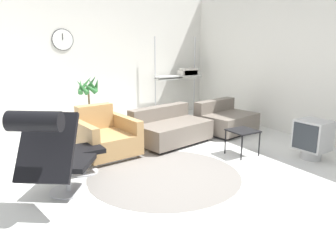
{
  "coord_description": "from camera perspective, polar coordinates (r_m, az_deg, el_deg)",
  "views": [
    {
      "loc": [
        -2.15,
        -3.84,
        1.71
      ],
      "look_at": [
        0.2,
        0.06,
        0.55
      ],
      "focal_mm": 35.0,
      "sensor_mm": 36.0,
      "label": 1
    }
  ],
  "objects": [
    {
      "name": "ground_plane",
      "position": [
        4.72,
        -1.69,
        -6.96
      ],
      "size": [
        12.0,
        12.0,
        0.0
      ],
      "primitive_type": "plane",
      "color": "silver"
    },
    {
      "name": "wall_back",
      "position": [
        7.33,
        -14.29,
        11.42
      ],
      "size": [
        12.0,
        0.09,
        2.8
      ],
      "color": "silver",
      "rests_on": "ground_plane"
    },
    {
      "name": "wall_right",
      "position": [
        6.47,
        22.84,
        10.44
      ],
      "size": [
        0.06,
        12.0,
        2.8
      ],
      "color": "silver",
      "rests_on": "ground_plane"
    },
    {
      "name": "round_rug",
      "position": [
        4.4,
        -0.66,
        -8.52
      ],
      "size": [
        2.03,
        2.03,
        0.01
      ],
      "color": "slate",
      "rests_on": "ground_plane"
    },
    {
      "name": "lounge_chair",
      "position": [
        3.59,
        -19.57,
        -3.77
      ],
      "size": [
        1.02,
        1.14,
        1.11
      ],
      "rotation": [
        0.0,
        0.0,
        -0.62
      ],
      "color": "#BCBCC1",
      "rests_on": "ground_plane"
    },
    {
      "name": "ottoman",
      "position": [
        4.54,
        -14.48,
        -4.73
      ],
      "size": [
        0.49,
        0.42,
        0.36
      ],
      "color": "#BCBCC1",
      "rests_on": "ground_plane"
    },
    {
      "name": "armchair_red",
      "position": [
        5.19,
        -11.04,
        -2.09
      ],
      "size": [
        0.92,
        0.99,
        0.75
      ],
      "rotation": [
        0.0,
        0.0,
        3.24
      ],
      "color": "silver",
      "rests_on": "ground_plane"
    },
    {
      "name": "couch_low",
      "position": [
        5.74,
        0.33,
        -0.61
      ],
      "size": [
        1.42,
        1.07,
        0.61
      ],
      "rotation": [
        0.0,
        0.0,
        3.34
      ],
      "color": "black",
      "rests_on": "ground_plane"
    },
    {
      "name": "couch_second",
      "position": [
        6.5,
        9.93,
        0.95
      ],
      "size": [
        1.17,
        1.02,
        0.61
      ],
      "rotation": [
        0.0,
        0.0,
        3.34
      ],
      "color": "black",
      "rests_on": "ground_plane"
    },
    {
      "name": "side_table",
      "position": [
        5.2,
        12.87,
        -1.17
      ],
      "size": [
        0.41,
        0.41,
        0.4
      ],
      "color": "black",
      "rests_on": "ground_plane"
    },
    {
      "name": "crt_television",
      "position": [
        5.36,
        23.86,
        -1.87
      ],
      "size": [
        0.44,
        0.48,
        0.6
      ],
      "rotation": [
        0.0,
        0.0,
        1.64
      ],
      "color": "#B7B7B7",
      "rests_on": "ground_plane"
    },
    {
      "name": "potted_plant",
      "position": [
        6.81,
        -13.57,
        4.17
      ],
      "size": [
        0.5,
        0.47,
        1.09
      ],
      "color": "silver",
      "rests_on": "ground_plane"
    },
    {
      "name": "shelf_unit",
      "position": [
        8.06,
        2.88,
        9.0
      ],
      "size": [
        1.19,
        0.28,
        1.86
      ],
      "color": "#BCBCC1",
      "rests_on": "ground_plane"
    }
  ]
}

